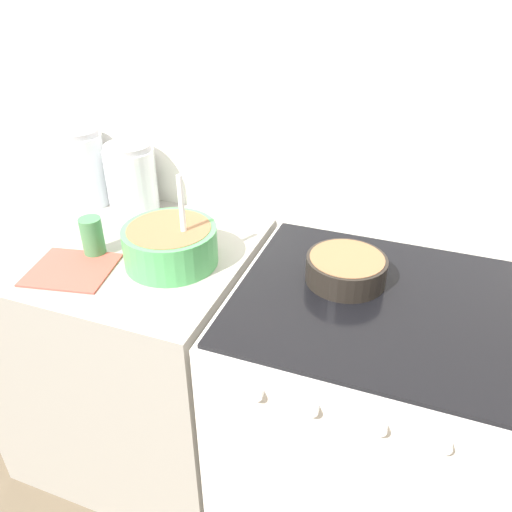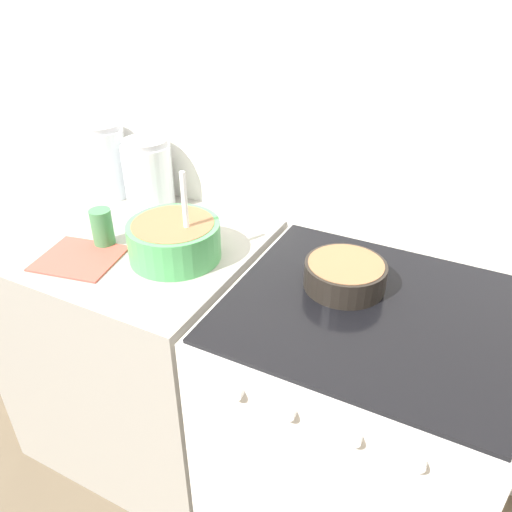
# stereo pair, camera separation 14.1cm
# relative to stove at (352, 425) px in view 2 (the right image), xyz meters

# --- Properties ---
(wall_back) EXTENTS (4.61, 0.05, 2.40)m
(wall_back) POSITION_rel_stove_xyz_m (-0.39, 0.37, 0.75)
(wall_back) COLOR white
(wall_back) RESTS_ON ground_plane
(countertop_cabinet) EXTENTS (0.80, 0.68, 0.91)m
(countertop_cabinet) POSITION_rel_stove_xyz_m (-0.79, 0.00, 0.00)
(countertop_cabinet) COLOR #9E998E
(countertop_cabinet) RESTS_ON ground_plane
(stove) EXTENTS (0.75, 0.70, 0.91)m
(stove) POSITION_rel_stove_xyz_m (0.00, 0.00, 0.00)
(stove) COLOR white
(stove) RESTS_ON ground_plane
(mixing_bowl) EXTENTS (0.27, 0.27, 0.28)m
(mixing_bowl) POSITION_rel_stove_xyz_m (-0.59, -0.02, 0.52)
(mixing_bowl) COLOR #4CA559
(mixing_bowl) RESTS_ON countertop_cabinet
(baking_pan) EXTENTS (0.22, 0.22, 0.07)m
(baking_pan) POSITION_rel_stove_xyz_m (-0.09, 0.06, 0.49)
(baking_pan) COLOR black
(baking_pan) RESTS_ON stove
(storage_jar_left) EXTENTS (0.17, 0.17, 0.27)m
(storage_jar_left) POSITION_rel_stove_xyz_m (-1.08, 0.24, 0.57)
(storage_jar_left) COLOR silver
(storage_jar_left) RESTS_ON countertop_cabinet
(storage_jar_middle) EXTENTS (0.17, 0.17, 0.24)m
(storage_jar_middle) POSITION_rel_stove_xyz_m (-0.87, 0.24, 0.56)
(storage_jar_middle) COLOR silver
(storage_jar_middle) RESTS_ON countertop_cabinet
(tin_can) EXTENTS (0.07, 0.07, 0.12)m
(tin_can) POSITION_rel_stove_xyz_m (-0.83, -0.06, 0.51)
(tin_can) COLOR #3F7F4C
(tin_can) RESTS_ON countertop_cabinet
(recipe_page) EXTENTS (0.27, 0.25, 0.01)m
(recipe_page) POSITION_rel_stove_xyz_m (-0.84, -0.17, 0.46)
(recipe_page) COLOR #CC4C3F
(recipe_page) RESTS_ON countertop_cabinet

